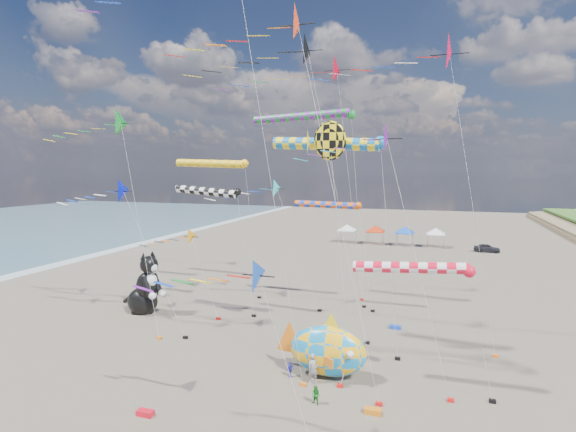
# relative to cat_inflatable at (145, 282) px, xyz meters

# --- Properties ---
(delta_kite_0) EXTENTS (9.09, 1.74, 9.22)m
(delta_kite_0) POSITION_rel_cat_inflatable_xyz_m (16.69, -16.00, 5.08)
(delta_kite_0) COLOR #1846B3
(delta_kite_0) RESTS_ON ground
(delta_kite_1) EXTENTS (10.64, 2.10, 12.46)m
(delta_kite_1) POSITION_rel_cat_inflatable_xyz_m (1.89, -4.28, 8.23)
(delta_kite_1) COLOR #0410B8
(delta_kite_1) RESTS_ON ground
(delta_kite_2) EXTENTS (12.99, 2.78, 22.29)m
(delta_kite_2) POSITION_rel_cat_inflatable_xyz_m (24.81, -0.42, 17.77)
(delta_kite_2) COLOR #EA0839
(delta_kite_2) RESTS_ON ground
(delta_kite_3) EXTENTS (7.85, 1.63, 7.84)m
(delta_kite_3) POSITION_rel_cat_inflatable_xyz_m (3.73, 0.50, 3.75)
(delta_kite_3) COLOR orange
(delta_kite_3) RESTS_ON ground
(delta_kite_4) EXTENTS (8.26, 1.99, 15.91)m
(delta_kite_4) POSITION_rel_cat_inflatable_xyz_m (22.61, -7.81, 11.72)
(delta_kite_4) COLOR #6F138B
(delta_kite_4) RESTS_ON ground
(delta_kite_5) EXTENTS (16.23, 2.87, 24.20)m
(delta_kite_5) POSITION_rel_cat_inflatable_xyz_m (13.42, 10.22, 19.61)
(delta_kite_5) COLOR red
(delta_kite_5) RESTS_ON ground
(delta_kite_6) EXTENTS (10.91, 1.95, 12.31)m
(delta_kite_6) POSITION_rel_cat_inflatable_xyz_m (10.06, 5.54, 8.09)
(delta_kite_6) COLOR #25C7D6
(delta_kite_6) RESTS_ON ground
(delta_kite_7) EXTENTS (11.05, 2.34, 17.88)m
(delta_kite_7) POSITION_rel_cat_inflatable_xyz_m (0.56, -5.04, 13.55)
(delta_kite_7) COLOR #128A2B
(delta_kite_7) RESTS_ON ground
(delta_kite_8) EXTENTS (12.84, 2.30, 22.55)m
(delta_kite_8) POSITION_rel_cat_inflatable_xyz_m (16.71, -9.51, 18.20)
(delta_kite_8) COLOR #FB3E1A
(delta_kite_8) RESTS_ON ground
(delta_kite_10) EXTENTS (14.11, 2.62, 23.17)m
(delta_kite_10) POSITION_rel_cat_inflatable_xyz_m (15.27, -0.85, 18.70)
(delta_kite_10) COLOR black
(delta_kite_10) RESTS_ON ground
(windsock_0) EXTENTS (7.86, 0.72, 11.45)m
(windsock_0) POSITION_rel_cat_inflatable_xyz_m (5.53, 2.19, 8.13)
(windsock_0) COLOR black
(windsock_0) RESTS_ON ground
(windsock_1) EXTENTS (9.25, 0.91, 15.28)m
(windsock_1) POSITION_rel_cat_inflatable_xyz_m (17.86, -3.04, 11.89)
(windsock_1) COLOR #126BB8
(windsock_1) RESTS_ON ground
(windsock_2) EXTENTS (8.14, 0.70, 7.77)m
(windsock_2) POSITION_rel_cat_inflatable_xyz_m (23.87, -7.19, 4.49)
(windsock_2) COLOR red
(windsock_2) RESTS_ON ground
(windsock_3) EXTENTS (7.65, 0.66, 10.12)m
(windsock_3) POSITION_rel_cat_inflatable_xyz_m (15.47, 6.94, 6.82)
(windsock_3) COLOR #F25511
(windsock_3) RESTS_ON ground
(windsock_4) EXTENTS (11.41, 0.87, 18.48)m
(windsock_4) POSITION_rel_cat_inflatable_xyz_m (12.73, 8.01, 15.11)
(windsock_4) COLOR #178230
(windsock_4) RESTS_ON ground
(windsock_5) EXTENTS (9.40, 0.82, 14.06)m
(windsock_5) POSITION_rel_cat_inflatable_xyz_m (3.10, 7.68, 10.71)
(windsock_5) COLOR yellow
(windsock_5) RESTS_ON ground
(angelfish_kite) EXTENTS (3.74, 3.02, 16.30)m
(angelfish_kite) POSITION_rel_cat_inflatable_xyz_m (17.78, -4.01, 11.97)
(angelfish_kite) COLOR yellow
(angelfish_kite) RESTS_ON ground
(cat_inflatable) EXTENTS (4.69, 3.19, 5.77)m
(cat_inflatable) POSITION_rel_cat_inflatable_xyz_m (0.00, 0.00, 0.00)
(cat_inflatable) COLOR black
(cat_inflatable) RESTS_ON ground
(fish_inflatable) EXTENTS (6.58, 2.99, 4.25)m
(fish_inflatable) POSITION_rel_cat_inflatable_xyz_m (18.66, -7.13, -1.12)
(fish_inflatable) COLOR #1587CD
(fish_inflatable) RESTS_ON ground
(person_adult) EXTENTS (0.80, 0.78, 1.85)m
(person_adult) POSITION_rel_cat_inflatable_xyz_m (18.04, -8.15, -1.96)
(person_adult) COLOR gray
(person_adult) RESTS_ON ground
(child_green) EXTENTS (0.63, 0.55, 1.09)m
(child_green) POSITION_rel_cat_inflatable_xyz_m (18.86, -10.53, -2.34)
(child_green) COLOR #1B7A24
(child_green) RESTS_ON ground
(child_blue) EXTENTS (0.49, 0.62, 0.98)m
(child_blue) POSITION_rel_cat_inflatable_xyz_m (16.44, -7.80, -2.39)
(child_blue) COLOR #2629BC
(child_blue) RESTS_ON ground
(kite_bag_0) EXTENTS (0.90, 0.44, 0.30)m
(kite_bag_0) POSITION_rel_cat_inflatable_xyz_m (15.55, -2.23, -2.74)
(kite_bag_0) COLOR black
(kite_bag_0) RESTS_ON ground
(kite_bag_1) EXTENTS (0.90, 0.44, 0.30)m
(kite_bag_1) POSITION_rel_cat_inflatable_xyz_m (21.97, 3.09, -2.74)
(kite_bag_1) COLOR #133CC2
(kite_bag_1) RESTS_ON ground
(kite_bag_2) EXTENTS (0.90, 0.44, 0.30)m
(kite_bag_2) POSITION_rel_cat_inflatable_xyz_m (22.01, -10.48, -2.74)
(kite_bag_2) COLOR orange
(kite_bag_2) RESTS_ON ground
(kite_bag_3) EXTENTS (0.90, 0.44, 0.30)m
(kite_bag_3) POSITION_rel_cat_inflatable_xyz_m (10.53, -14.52, -2.74)
(kite_bag_3) COLOR red
(kite_bag_3) RESTS_ON ground
(tent_row) EXTENTS (19.20, 4.20, 3.80)m
(tent_row) POSITION_rel_cat_inflatable_xyz_m (17.24, 44.72, 0.26)
(tent_row) COLOR white
(tent_row) RESTS_ON ground
(parked_car) EXTENTS (3.93, 1.71, 1.32)m
(parked_car) POSITION_rel_cat_inflatable_xyz_m (32.51, 42.72, -2.23)
(parked_car) COLOR #26262D
(parked_car) RESTS_ON ground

